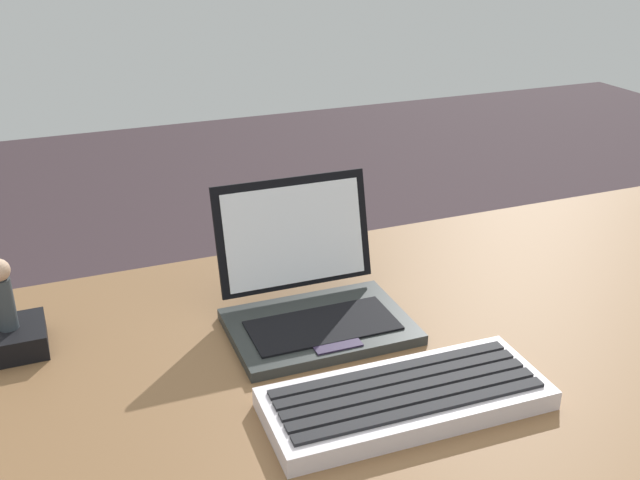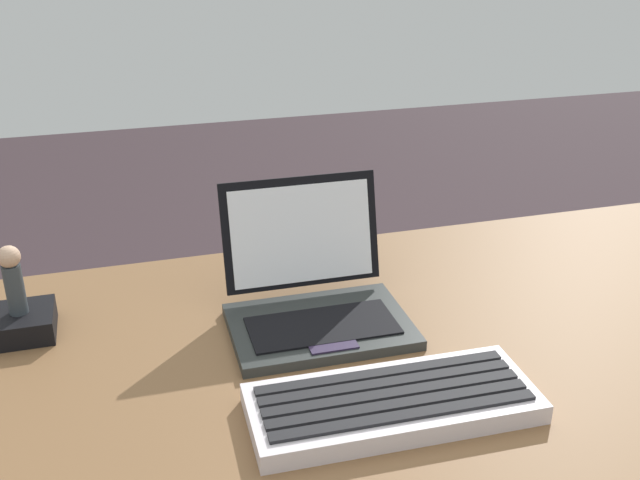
{
  "view_description": "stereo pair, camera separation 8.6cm",
  "coord_description": "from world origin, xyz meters",
  "px_view_note": "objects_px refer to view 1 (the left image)",
  "views": [
    {
      "loc": [
        -0.4,
        -0.75,
        1.29
      ],
      "look_at": [
        -0.07,
        0.06,
        0.89
      ],
      "focal_mm": 41.23,
      "sensor_mm": 36.0,
      "label": 1
    },
    {
      "loc": [
        -0.32,
        -0.78,
        1.29
      ],
      "look_at": [
        -0.07,
        0.06,
        0.89
      ],
      "focal_mm": 41.23,
      "sensor_mm": 36.0,
      "label": 2
    }
  ],
  "objects_px": {
    "laptop_front": "(312,298)",
    "figurine": "(2,291)",
    "external_keyboard": "(406,398)",
    "figurine_stand": "(12,339)"
  },
  "relations": [
    {
      "from": "laptop_front",
      "to": "external_keyboard",
      "type": "bearing_deg",
      "value": -82.5
    },
    {
      "from": "laptop_front",
      "to": "figurine",
      "type": "bearing_deg",
      "value": 168.89
    },
    {
      "from": "laptop_front",
      "to": "figurine",
      "type": "xyz_separation_m",
      "value": [
        -0.4,
        0.08,
        0.05
      ]
    },
    {
      "from": "laptop_front",
      "to": "external_keyboard",
      "type": "xyz_separation_m",
      "value": [
        0.03,
        -0.23,
        -0.02
      ]
    },
    {
      "from": "figurine_stand",
      "to": "figurine",
      "type": "xyz_separation_m",
      "value": [
        -0.0,
        0.0,
        0.07
      ]
    },
    {
      "from": "external_keyboard",
      "to": "figurine_stand",
      "type": "bearing_deg",
      "value": 144.42
    },
    {
      "from": "figurine",
      "to": "external_keyboard",
      "type": "bearing_deg",
      "value": -35.58
    },
    {
      "from": "laptop_front",
      "to": "figurine",
      "type": "relative_size",
      "value": 2.5
    },
    {
      "from": "laptop_front",
      "to": "figurine_stand",
      "type": "distance_m",
      "value": 0.4
    },
    {
      "from": "external_keyboard",
      "to": "figurine_stand",
      "type": "height_order",
      "value": "figurine_stand"
    }
  ]
}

